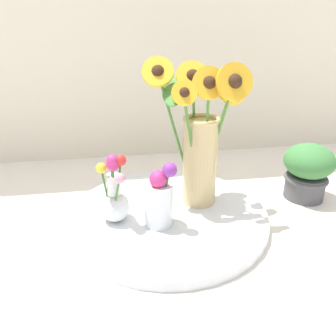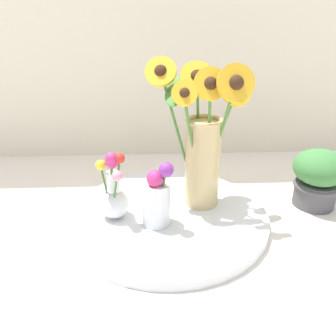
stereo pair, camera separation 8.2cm
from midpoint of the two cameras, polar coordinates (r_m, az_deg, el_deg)
ground_plane at (r=0.84m, az=5.66°, el=-11.29°), size 6.00×6.00×0.00m
serving_tray at (r=0.88m, az=2.68°, el=-8.36°), size 0.52×0.52×0.02m
mason_jar_sunflowers at (r=0.85m, az=8.81°, el=4.15°), size 0.28×0.18×0.39m
vase_small_center at (r=0.79m, az=0.95°, el=-5.43°), size 0.08×0.07×0.17m
vase_bulb_right at (r=0.82m, az=-6.59°, el=-4.73°), size 0.08×0.09×0.18m
potted_plant at (r=1.02m, az=26.79°, el=-1.39°), size 0.14×0.14×0.17m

